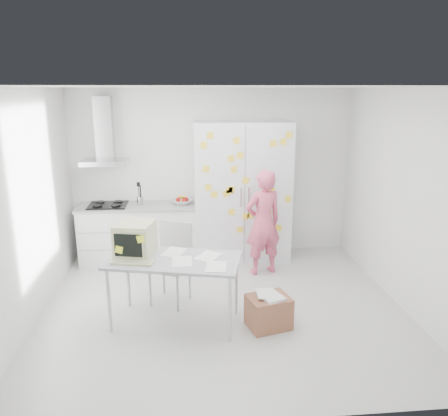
{
  "coord_description": "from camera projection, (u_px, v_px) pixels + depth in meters",
  "views": [
    {
      "loc": [
        -0.45,
        -5.0,
        2.68
      ],
      "look_at": [
        0.07,
        0.64,
        1.13
      ],
      "focal_mm": 35.0,
      "sensor_mm": 36.0,
      "label": 1
    }
  ],
  "objects": [
    {
      "name": "range_hood",
      "position": [
        105.0,
        138.0,
        6.65
      ],
      "size": [
        0.7,
        0.48,
        1.01
      ],
      "color": "silver",
      "rests_on": "walls"
    },
    {
      "name": "desk",
      "position": [
        149.0,
        248.0,
        5.03
      ],
      "size": [
        1.62,
        1.07,
        1.19
      ],
      "rotation": [
        0.0,
        0.0,
        -0.23
      ],
      "color": "#A7AAB2",
      "rests_on": "ground"
    },
    {
      "name": "person",
      "position": [
        263.0,
        223.0,
        6.39
      ],
      "size": [
        0.66,
        0.53,
        1.57
      ],
      "primitive_type": "imported",
      "rotation": [
        0.0,
        0.0,
        3.46
      ],
      "color": "#DC5577",
      "rests_on": "ground"
    },
    {
      "name": "counter_run",
      "position": [
        139.0,
        232.0,
        6.95
      ],
      "size": [
        1.84,
        0.63,
        1.28
      ],
      "color": "white",
      "rests_on": "ground"
    },
    {
      "name": "chair",
      "position": [
        172.0,
        258.0,
        5.6
      ],
      "size": [
        0.62,
        0.62,
        1.04
      ],
      "rotation": [
        0.0,
        0.0,
        -0.42
      ],
      "color": "#ABAAA9",
      "rests_on": "ground"
    },
    {
      "name": "tall_cabinet",
      "position": [
        242.0,
        192.0,
        6.91
      ],
      "size": [
        1.5,
        0.68,
        2.2
      ],
      "color": "silver",
      "rests_on": "ground"
    },
    {
      "name": "ceiling",
      "position": [
        223.0,
        87.0,
        4.84
      ],
      "size": [
        4.5,
        4.0,
        0.02
      ],
      "primitive_type": "cube",
      "color": "white",
      "rests_on": "walls"
    },
    {
      "name": "walls",
      "position": [
        218.0,
        191.0,
        5.88
      ],
      "size": [
        4.52,
        4.01,
        2.7
      ],
      "color": "white",
      "rests_on": "ground"
    },
    {
      "name": "cardboard_box",
      "position": [
        269.0,
        311.0,
        5.04
      ],
      "size": [
        0.55,
        0.48,
        0.41
      ],
      "rotation": [
        0.0,
        0.0,
        0.26
      ],
      "color": "#935C3F",
      "rests_on": "ground"
    },
    {
      "name": "floor",
      "position": [
        223.0,
        308.0,
        5.55
      ],
      "size": [
        4.5,
        4.0,
        0.02
      ],
      "primitive_type": "cube",
      "color": "silver",
      "rests_on": "ground"
    }
  ]
}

